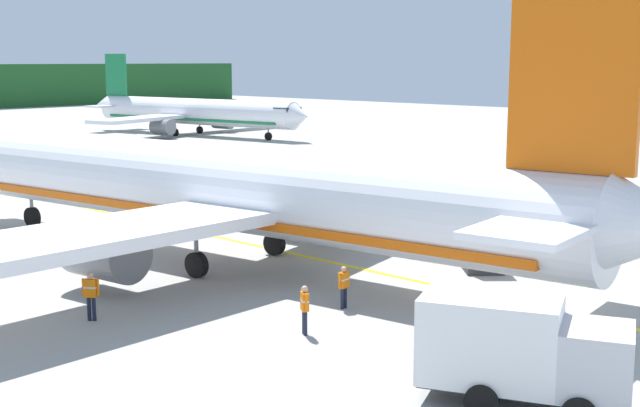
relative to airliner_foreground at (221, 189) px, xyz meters
name	(u,v)px	position (x,y,z in m)	size (l,w,h in m)	color
airliner_foreground	(221,189)	(0.00, 0.00, 0.00)	(34.52, 41.70, 11.90)	white
airliner_mid_apron	(192,112)	(40.50, 54.09, -0.57)	(28.74, 34.66, 9.91)	white
service_truck_fuel	(520,349)	(-5.09, -18.29, -1.79)	(4.17, 5.86, 2.94)	silver
cargo_container_near	(483,250)	(6.82, -9.48, -2.43)	(2.28, 2.28, 2.02)	#333338
crew_marshaller	(344,284)	(-1.55, -8.85, -2.45)	(0.63, 0.28, 1.61)	#191E33
crew_loader_right	(91,292)	(-8.84, -3.39, -2.35)	(0.46, 0.52, 1.75)	#191E33
crew_supervisor	(305,306)	(-4.72, -9.93, -2.39)	(0.44, 0.54, 1.69)	#191E33
apron_guide_line	(346,265)	(3.46, -4.44, -3.39)	(0.30, 60.00, 0.01)	yellow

